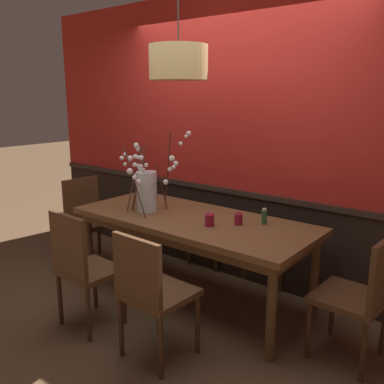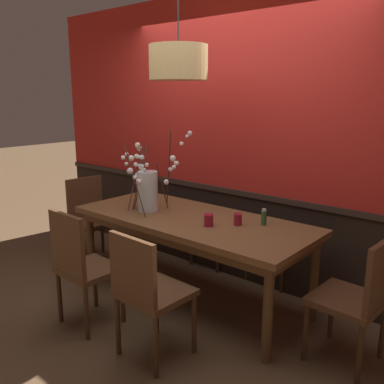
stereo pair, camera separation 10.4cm
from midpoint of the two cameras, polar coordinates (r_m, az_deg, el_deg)
name	(u,v)px [view 2 (the right image)]	position (r m, az deg, el deg)	size (l,w,h in m)	color
ground_plane	(192,299)	(3.90, 0.79, -14.28)	(24.00, 24.00, 0.00)	brown
back_wall	(240,141)	(4.05, 7.26, 6.86)	(5.23, 0.14, 2.74)	black
dining_table	(192,226)	(3.63, 0.82, -4.70)	(2.13, 0.90, 0.76)	brown
chair_near_side_right	(147,289)	(2.90, -5.07, -12.94)	(0.46, 0.44, 0.92)	#4C301C
chair_near_side_left	(81,263)	(3.37, -14.01, -9.37)	(0.45, 0.41, 0.94)	#4C301C
chair_head_east_end	(359,295)	(3.06, 22.69, -12.74)	(0.46, 0.47, 0.91)	#4C301C
chair_far_side_right	(279,231)	(4.19, 12.37, -5.16)	(0.48, 0.41, 0.87)	#4C301C
chair_head_west_end	(91,215)	(4.69, -12.90, -3.06)	(0.47, 0.48, 0.91)	#4C301C
chair_far_side_left	(219,214)	(4.54, 4.35, -3.03)	(0.42, 0.44, 0.96)	#4C301C
vase_with_blossoms	(147,189)	(3.79, -5.28, 0.43)	(0.58, 0.59, 0.74)	silver
candle_holder_nearer_center	(209,220)	(3.36, 3.17, -3.81)	(0.08, 0.08, 0.10)	maroon
candle_holder_nearer_edge	(238,219)	(3.41, 7.11, -3.70)	(0.07, 0.07, 0.10)	maroon
condiment_bottle	(264,217)	(3.44, 10.59, -3.39)	(0.04, 0.04, 0.13)	#2D5633
pendant_lamp	(178,63)	(3.47, -0.96, 17.16)	(0.47, 0.47, 0.83)	tan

